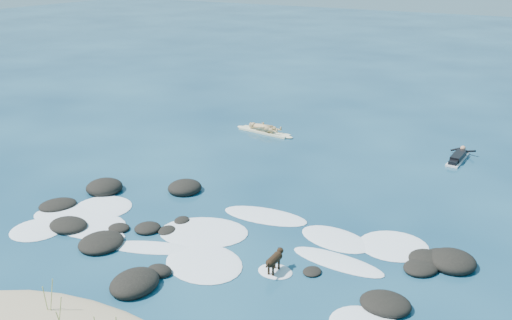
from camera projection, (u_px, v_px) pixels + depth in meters
The scene contains 6 objects.
ground at pixel (244, 226), 20.23m from camera, with size 160.00×160.00×0.00m, color #0A2642.
reef_rocks at pixel (213, 235), 19.33m from camera, with size 15.75×8.01×0.63m.
breaking_foam at pixel (192, 239), 19.33m from camera, with size 14.48×7.65×0.12m.
standing_surfer_rig at pixel (264, 118), 30.41m from camera, with size 3.63×0.92×2.06m.
paddling_surfer_rig at pixel (458, 157), 26.63m from camera, with size 1.20×2.67×0.46m.
dog at pixel (275, 259), 17.15m from camera, with size 0.30×1.11×0.71m.
Camera 1 is at (9.64, -15.44, 9.14)m, focal length 40.00 mm.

